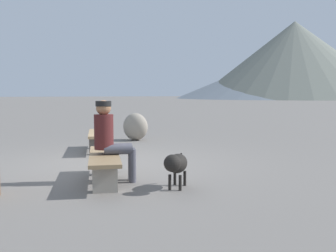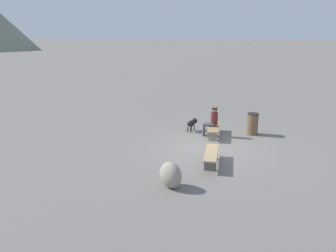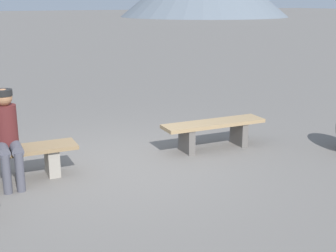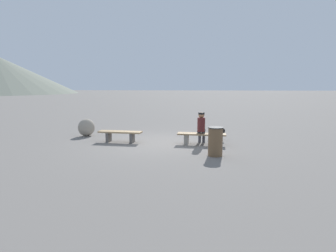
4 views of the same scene
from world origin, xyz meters
name	(u,v)px [view 3 (image 3 of 4)]	position (x,y,z in m)	size (l,w,h in m)	color
ground	(123,168)	(0.00, 0.00, -0.03)	(210.00, 210.00, 0.06)	slate
bench_left	(214,129)	(-1.65, -0.08, 0.32)	(1.77, 0.55, 0.45)	#605B56
bench_right	(7,160)	(1.58, -0.21, 0.31)	(1.87, 0.58, 0.44)	gray
seated_person	(7,131)	(1.57, -0.11, 0.72)	(0.34, 0.63, 1.26)	#511E1E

